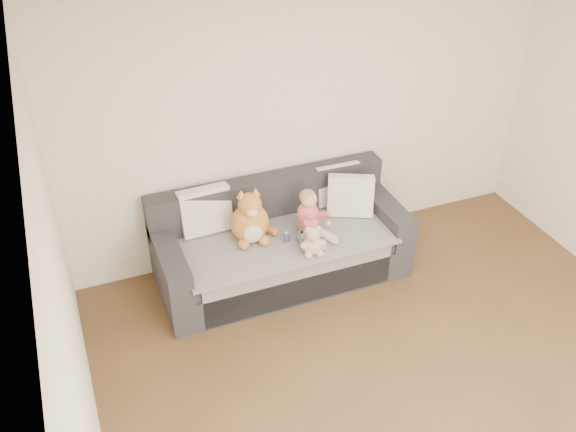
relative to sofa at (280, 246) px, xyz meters
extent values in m
plane|color=brown|center=(0.46, -2.06, -0.31)|extent=(5.00, 5.00, 0.00)
plane|color=white|center=(0.46, -2.06, 2.29)|extent=(5.00, 5.00, 0.00)
plane|color=white|center=(0.46, 0.44, 0.99)|extent=(4.50, 0.00, 4.50)
plane|color=white|center=(-1.79, -2.06, 0.99)|extent=(0.00, 5.00, 5.00)
cube|color=#2A2B30|center=(0.00, -0.04, -0.16)|extent=(2.20, 0.90, 0.30)
cube|color=#2A2B30|center=(0.00, -0.07, 0.07)|extent=(1.90, 0.80, 0.15)
cube|color=#2A2B30|center=(0.00, 0.31, 0.34)|extent=(2.20, 0.20, 0.40)
cube|color=#2A2B30|center=(-1.00, -0.04, 0.14)|extent=(0.20, 0.90, 0.30)
cube|color=#2A2B30|center=(1.00, -0.04, 0.14)|extent=(0.20, 0.90, 0.30)
cube|color=#97989A|center=(0.00, -0.09, 0.15)|extent=(1.85, 0.88, 0.02)
cube|color=#97989A|center=(0.00, -0.48, -0.08)|extent=(1.70, 0.02, 0.41)
cube|color=silver|center=(-0.60, 0.25, 0.37)|extent=(0.46, 0.22, 0.42)
cube|color=silver|center=(0.67, 0.27, 0.35)|extent=(0.42, 0.20, 0.40)
cube|color=silver|center=(0.69, 0.03, 0.35)|extent=(0.45, 0.34, 0.39)
ellipsoid|color=#C35B45|center=(0.23, -0.09, 0.24)|extent=(0.20, 0.16, 0.16)
ellipsoid|color=#C35B45|center=(0.23, -0.08, 0.35)|extent=(0.19, 0.16, 0.21)
ellipsoid|color=#DBAA8C|center=(0.23, -0.09, 0.49)|extent=(0.14, 0.14, 0.14)
ellipsoid|color=tan|center=(0.23, -0.07, 0.52)|extent=(0.15, 0.15, 0.11)
cylinder|color=#C35B45|center=(0.15, -0.16, 0.33)|extent=(0.07, 0.20, 0.13)
cylinder|color=#C35B45|center=(0.33, -0.12, 0.33)|extent=(0.15, 0.19, 0.13)
ellipsoid|color=#DBAA8C|center=(0.14, -0.24, 0.27)|extent=(0.05, 0.05, 0.05)
ellipsoid|color=#DBAA8C|center=(0.38, -0.19, 0.27)|extent=(0.05, 0.05, 0.05)
cylinder|color=#E5B2C6|center=(0.21, -0.26, 0.20)|extent=(0.10, 0.25, 0.08)
cylinder|color=#E5B2C6|center=(0.32, -0.24, 0.20)|extent=(0.16, 0.26, 0.08)
ellipsoid|color=#DBAA8C|center=(0.23, -0.39, 0.19)|extent=(0.05, 0.08, 0.04)
ellipsoid|color=#DBAA8C|center=(0.37, -0.35, 0.19)|extent=(0.05, 0.08, 0.04)
ellipsoid|color=#B55628|center=(-0.27, 0.00, 0.31)|extent=(0.34, 0.29, 0.35)
ellipsoid|color=beige|center=(-0.28, -0.11, 0.29)|extent=(0.18, 0.08, 0.19)
ellipsoid|color=#B55628|center=(-0.28, -0.02, 0.52)|extent=(0.20, 0.20, 0.20)
ellipsoid|color=beige|center=(-0.28, -0.11, 0.49)|extent=(0.10, 0.06, 0.07)
cone|color=#B55628|center=(-0.34, 0.02, 0.62)|extent=(0.09, 0.09, 0.07)
cone|color=pink|center=(-0.34, 0.01, 0.61)|extent=(0.05, 0.05, 0.04)
cone|color=#B55628|center=(-0.21, 0.01, 0.62)|extent=(0.09, 0.09, 0.07)
cone|color=pink|center=(-0.21, -0.01, 0.61)|extent=(0.05, 0.05, 0.04)
ellipsoid|color=#B55628|center=(-0.37, -0.12, 0.20)|extent=(0.10, 0.12, 0.08)
ellipsoid|color=#B55628|center=(-0.20, -0.14, 0.20)|extent=(0.10, 0.12, 0.08)
cylinder|color=#B55628|center=(-0.11, 0.03, 0.20)|extent=(0.15, 0.23, 0.08)
ellipsoid|color=tan|center=(0.14, -0.40, 0.24)|extent=(0.17, 0.15, 0.17)
ellipsoid|color=tan|center=(0.14, -0.41, 0.36)|extent=(0.12, 0.12, 0.12)
ellipsoid|color=tan|center=(0.10, -0.39, 0.41)|extent=(0.05, 0.05, 0.05)
ellipsoid|color=tan|center=(0.18, -0.41, 0.41)|extent=(0.05, 0.05, 0.05)
ellipsoid|color=beige|center=(0.13, -0.46, 0.35)|extent=(0.05, 0.05, 0.05)
ellipsoid|color=tan|center=(0.06, -0.41, 0.27)|extent=(0.06, 0.06, 0.06)
ellipsoid|color=tan|center=(0.21, -0.43, 0.27)|extent=(0.06, 0.06, 0.06)
ellipsoid|color=tan|center=(0.08, -0.44, 0.19)|extent=(0.07, 0.07, 0.07)
ellipsoid|color=tan|center=(0.18, -0.46, 0.19)|extent=(0.07, 0.07, 0.07)
ellipsoid|color=white|center=(0.14, -0.23, 0.22)|extent=(0.14, 0.17, 0.12)
ellipsoid|color=white|center=(0.11, -0.30, 0.28)|extent=(0.08, 0.08, 0.08)
ellipsoid|color=black|center=(0.09, -0.28, 0.31)|extent=(0.03, 0.03, 0.03)
ellipsoid|color=black|center=(0.14, -0.30, 0.31)|extent=(0.03, 0.03, 0.03)
cylinder|color=#4C3590|center=(-0.01, -0.16, 0.21)|extent=(0.08, 0.08, 0.08)
cone|color=green|center=(-0.01, -0.16, 0.26)|extent=(0.07, 0.07, 0.03)
cylinder|color=green|center=(-0.04, -0.17, 0.21)|extent=(0.02, 0.02, 0.06)
cylinder|color=green|center=(0.03, -0.14, 0.21)|extent=(0.02, 0.02, 0.06)
camera|label=1|loc=(-1.63, -4.31, 3.43)|focal=40.00mm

